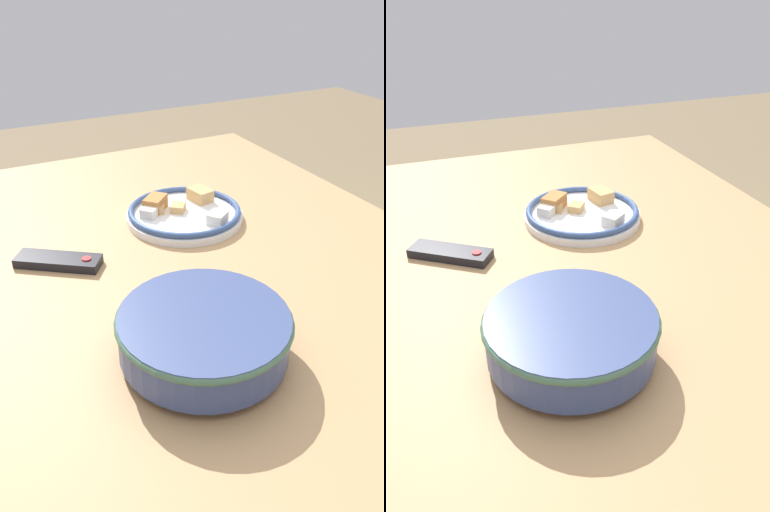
# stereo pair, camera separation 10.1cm
# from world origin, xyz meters

# --- Properties ---
(ground_plane) EXTENTS (8.00, 8.00, 0.00)m
(ground_plane) POSITION_xyz_m (0.00, 0.00, 0.00)
(ground_plane) COLOR #7F6B4C
(dining_table) EXTENTS (1.55, 1.08, 0.77)m
(dining_table) POSITION_xyz_m (0.00, 0.00, 0.70)
(dining_table) COLOR tan
(dining_table) RESTS_ON ground_plane
(noodle_bowl) EXTENTS (0.28, 0.28, 0.09)m
(noodle_bowl) POSITION_xyz_m (-0.26, 0.14, 0.82)
(noodle_bowl) COLOR #384775
(noodle_bowl) RESTS_ON dining_table
(food_plate) EXTENTS (0.29, 0.29, 0.05)m
(food_plate) POSITION_xyz_m (0.21, -0.06, 0.79)
(food_plate) COLOR white
(food_plate) RESTS_ON dining_table
(tv_remote) EXTENTS (0.15, 0.18, 0.02)m
(tv_remote) POSITION_xyz_m (0.13, 0.28, 0.78)
(tv_remote) COLOR black
(tv_remote) RESTS_ON dining_table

